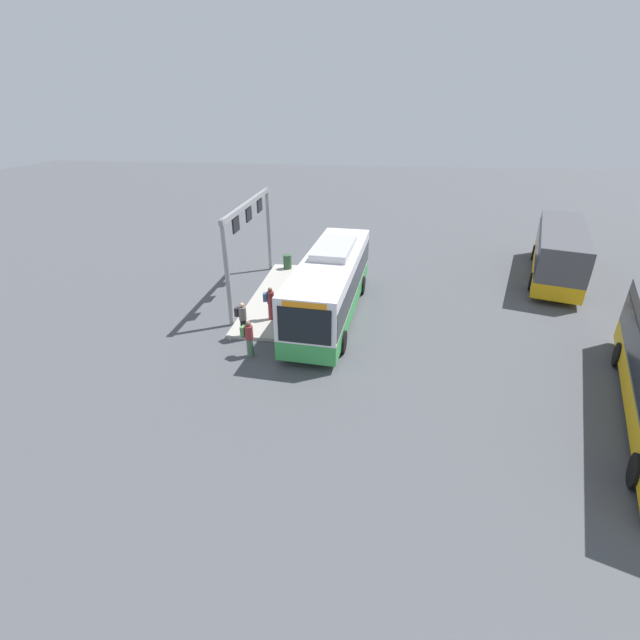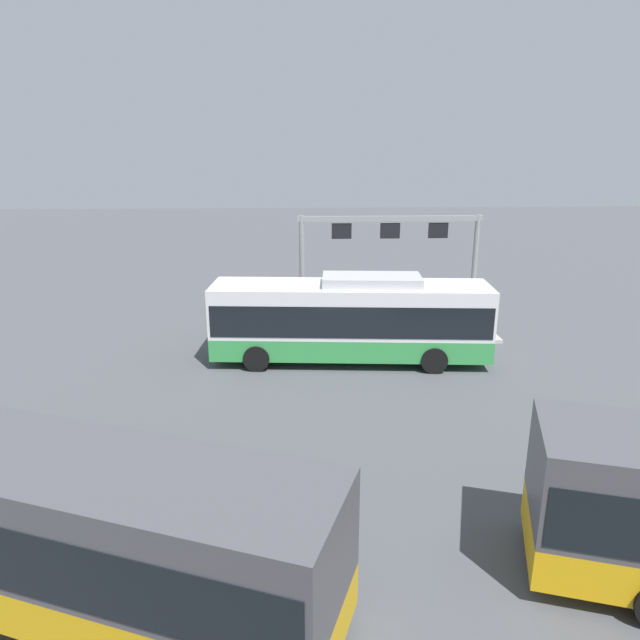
{
  "view_description": "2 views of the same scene",
  "coord_description": "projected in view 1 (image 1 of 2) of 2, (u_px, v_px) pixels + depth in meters",
  "views": [
    {
      "loc": [
        19.89,
        2.15,
        9.7
      ],
      "look_at": [
        3.6,
        -0.05,
        1.48
      ],
      "focal_mm": 24.31,
      "sensor_mm": 36.0,
      "label": 1
    },
    {
      "loc": [
        2.2,
        21.26,
        8.14
      ],
      "look_at": [
        1.14,
        -0.72,
        1.48
      ],
      "focal_mm": 32.12,
      "sensor_mm": 36.0,
      "label": 2
    }
  ],
  "objects": [
    {
      "name": "bus_background_left",
      "position": [
        560.0,
        250.0,
        26.24
      ],
      "size": [
        10.29,
        5.39,
        3.1
      ],
      "rotation": [
        0.0,
        0.0,
        2.84
      ],
      "color": "#EAAD14",
      "rests_on": "ground"
    },
    {
      "name": "trash_bin",
      "position": [
        287.0,
        262.0,
        27.78
      ],
      "size": [
        0.52,
        0.52,
        0.9
      ],
      "primitive_type": "cylinder",
      "color": "#2D5133",
      "rests_on": "platform_curb"
    },
    {
      "name": "person_waiting_near",
      "position": [
        242.0,
        318.0,
        19.46
      ],
      "size": [
        0.47,
        0.59,
        1.67
      ],
      "rotation": [
        0.0,
        0.0,
        1.22
      ],
      "color": "black",
      "rests_on": "platform_curb"
    },
    {
      "name": "person_waiting_mid",
      "position": [
        270.0,
        302.0,
        21.03
      ],
      "size": [
        0.4,
        0.57,
        1.67
      ],
      "rotation": [
        0.0,
        0.0,
        1.75
      ],
      "color": "maroon",
      "rests_on": "platform_curb"
    },
    {
      "name": "ground_plane",
      "position": [
        330.0,
        315.0,
        22.22
      ],
      "size": [
        120.0,
        120.0,
        0.0
      ],
      "primitive_type": "plane",
      "color": "#4C4F54"
    },
    {
      "name": "person_boarding",
      "position": [
        249.0,
        338.0,
        18.19
      ],
      "size": [
        0.43,
        0.58,
        1.67
      ],
      "rotation": [
        0.0,
        0.0,
        1.33
      ],
      "color": "#476B4C",
      "rests_on": "ground"
    },
    {
      "name": "platform_sign_gantry",
      "position": [
        250.0,
        229.0,
        23.1
      ],
      "size": [
        8.46,
        0.24,
        5.2
      ],
      "color": "gray",
      "rests_on": "ground"
    },
    {
      "name": "bus_main",
      "position": [
        331.0,
        282.0,
        21.42
      ],
      "size": [
        10.87,
        3.36,
        3.46
      ],
      "rotation": [
        0.0,
        0.0,
        -0.08
      ],
      "color": "green",
      "rests_on": "ground"
    },
    {
      "name": "platform_curb",
      "position": [
        279.0,
        296.0,
        24.18
      ],
      "size": [
        10.0,
        2.8,
        0.16
      ],
      "primitive_type": "cube",
      "color": "#B2ADA3",
      "rests_on": "ground"
    }
  ]
}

